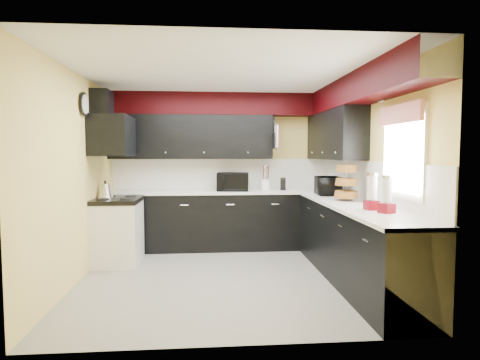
{
  "coord_description": "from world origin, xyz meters",
  "views": [
    {
      "loc": [
        -0.25,
        -4.91,
        1.56
      ],
      "look_at": [
        0.21,
        0.7,
        1.16
      ],
      "focal_mm": 30.0,
      "sensor_mm": 36.0,
      "label": 1
    }
  ],
  "objects_px": {
    "kettle": "(105,191)",
    "toaster_oven": "(233,182)",
    "knife_block": "(283,184)",
    "utensil_crock": "(266,185)",
    "microwave": "(328,186)"
  },
  "relations": [
    {
      "from": "toaster_oven",
      "to": "microwave",
      "type": "height_order",
      "value": "toaster_oven"
    },
    {
      "from": "utensil_crock",
      "to": "toaster_oven",
      "type": "bearing_deg",
      "value": -173.0
    },
    {
      "from": "toaster_oven",
      "to": "utensil_crock",
      "type": "height_order",
      "value": "toaster_oven"
    },
    {
      "from": "microwave",
      "to": "knife_block",
      "type": "xyz_separation_m",
      "value": [
        -0.52,
        0.77,
        -0.04
      ]
    },
    {
      "from": "toaster_oven",
      "to": "utensil_crock",
      "type": "bearing_deg",
      "value": 13.63
    },
    {
      "from": "toaster_oven",
      "to": "kettle",
      "type": "bearing_deg",
      "value": -154.44
    },
    {
      "from": "microwave",
      "to": "kettle",
      "type": "relative_size",
      "value": 2.2
    },
    {
      "from": "toaster_oven",
      "to": "knife_block",
      "type": "relative_size",
      "value": 2.61
    },
    {
      "from": "knife_block",
      "to": "utensil_crock",
      "type": "bearing_deg",
      "value": -174.71
    },
    {
      "from": "toaster_oven",
      "to": "utensil_crock",
      "type": "relative_size",
      "value": 2.86
    },
    {
      "from": "knife_block",
      "to": "toaster_oven",
      "type": "bearing_deg",
      "value": -166.29
    },
    {
      "from": "microwave",
      "to": "utensil_crock",
      "type": "distance_m",
      "value": 1.12
    },
    {
      "from": "utensil_crock",
      "to": "kettle",
      "type": "xyz_separation_m",
      "value": [
        -2.38,
        -0.7,
        -0.01
      ]
    },
    {
      "from": "toaster_oven",
      "to": "kettle",
      "type": "relative_size",
      "value": 2.3
    },
    {
      "from": "kettle",
      "to": "toaster_oven",
      "type": "bearing_deg",
      "value": 18.93
    }
  ]
}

